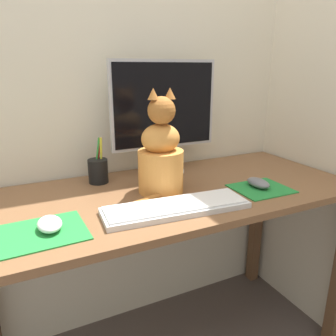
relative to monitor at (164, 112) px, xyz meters
The scene contains 11 objects.
wall_back 0.28m from the monitor, 121.06° to the left, with size 7.00×0.04×2.50m.
wall_side_right 0.73m from the monitor, 17.51° to the right, with size 0.04×7.00×2.50m.
desk 0.43m from the monitor, 110.12° to the right, with size 1.41×0.61×0.75m.
monitor is the anchor object (origin of this frame).
keyboard 0.47m from the monitor, 109.85° to the right, with size 0.47×0.18×0.02m.
mousepad_left 0.68m from the monitor, 146.71° to the right, with size 0.23×0.20×0.00m.
mousepad_right 0.49m from the monitor, 55.47° to the right, with size 0.20×0.18×0.00m.
computer_mouse_left 0.66m from the monitor, 146.23° to the right, with size 0.07×0.10×0.03m.
computer_mouse_right 0.47m from the monitor, 54.51° to the right, with size 0.06×0.10×0.03m.
cat 0.26m from the monitor, 118.28° to the right, with size 0.23×0.20×0.37m.
pen_cup 0.36m from the monitor, behind, with size 0.08×0.08×0.18m.
Camera 1 is at (-0.49, -1.01, 1.18)m, focal length 35.00 mm.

